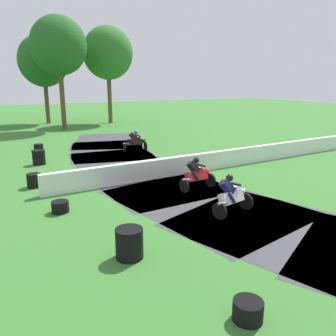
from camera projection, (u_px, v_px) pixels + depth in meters
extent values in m
plane|color=#38752D|center=(148.00, 179.00, 15.80)|extent=(120.00, 120.00, 0.00)
cube|color=#3D3D42|center=(109.00, 141.00, 26.20)|extent=(7.31, 8.57, 0.01)
cube|color=#3D3D42|center=(110.00, 150.00, 22.58)|extent=(6.55, 8.22, 0.01)
cube|color=#3D3D42|center=(121.00, 162.00, 19.09)|extent=(5.65, 7.70, 0.01)
cube|color=#3D3D42|center=(149.00, 179.00, 15.81)|extent=(5.27, 7.46, 0.01)
cube|color=#3D3D42|center=(202.00, 202.00, 12.80)|extent=(6.21, 8.04, 0.01)
cube|color=#3D3D42|center=(298.00, 234.00, 10.12)|extent=(7.03, 8.46, 0.01)
cube|color=white|center=(228.00, 158.00, 18.12)|extent=(19.32, 1.14, 0.90)
cylinder|color=black|center=(145.00, 146.00, 22.39)|extent=(0.21, 0.76, 0.76)
cylinder|color=black|center=(125.00, 147.00, 21.95)|extent=(0.21, 0.76, 0.76)
cube|color=black|center=(135.00, 142.00, 22.18)|extent=(1.05, 0.55, 0.47)
ellipsoid|color=black|center=(137.00, 138.00, 22.25)|extent=(0.49, 0.41, 0.31)
cone|color=black|center=(145.00, 140.00, 22.40)|extent=(0.43, 0.43, 0.48)
cylinder|color=#B2B2B7|center=(126.00, 144.00, 21.87)|extent=(0.42, 0.20, 0.18)
cube|color=#331919|center=(133.00, 137.00, 22.18)|extent=(0.52, 0.47, 0.63)
sphere|color=#1E7FE0|center=(136.00, 132.00, 22.26)|extent=(0.26, 0.26, 0.26)
cylinder|color=#331919|center=(136.00, 136.00, 22.44)|extent=(0.43, 0.21, 0.24)
cylinder|color=#331919|center=(138.00, 135.00, 22.10)|extent=(0.43, 0.21, 0.24)
cylinder|color=#331919|center=(131.00, 143.00, 22.30)|extent=(0.27, 0.24, 0.42)
cylinder|color=#331919|center=(133.00, 142.00, 21.96)|extent=(0.27, 0.24, 0.42)
cylinder|color=black|center=(211.00, 180.00, 14.64)|extent=(0.15, 0.77, 0.77)
cylinder|color=black|center=(184.00, 186.00, 13.89)|extent=(0.15, 0.77, 0.77)
cube|color=red|center=(196.00, 176.00, 14.27)|extent=(1.03, 0.48, 0.47)
ellipsoid|color=red|center=(199.00, 169.00, 14.38)|extent=(0.47, 0.38, 0.32)
cone|color=red|center=(208.00, 171.00, 14.64)|extent=(0.42, 0.45, 0.49)
cylinder|color=#B2B2B7|center=(187.00, 180.00, 13.85)|extent=(0.41, 0.12, 0.18)
cube|color=black|center=(193.00, 167.00, 14.25)|extent=(0.52, 0.46, 0.63)
sphere|color=black|center=(196.00, 160.00, 14.37)|extent=(0.26, 0.26, 0.26)
cylinder|color=black|center=(196.00, 166.00, 14.55)|extent=(0.43, 0.13, 0.25)
cylinder|color=black|center=(201.00, 165.00, 14.24)|extent=(0.43, 0.13, 0.25)
cylinder|color=black|center=(191.00, 177.00, 14.33)|extent=(0.28, 0.23, 0.42)
cylinder|color=black|center=(196.00, 176.00, 14.03)|extent=(0.28, 0.23, 0.42)
cylinder|color=black|center=(246.00, 201.00, 12.05)|extent=(0.24, 0.77, 0.77)
cylinder|color=black|center=(220.00, 211.00, 11.18)|extent=(0.24, 0.77, 0.77)
cube|color=silver|center=(231.00, 197.00, 11.62)|extent=(1.06, 0.59, 0.47)
ellipsoid|color=silver|center=(233.00, 189.00, 11.74)|extent=(0.50, 0.43, 0.32)
cone|color=silver|center=(243.00, 190.00, 12.05)|extent=(0.46, 0.46, 0.49)
cylinder|color=#B2B2B7|center=(223.00, 203.00, 11.15)|extent=(0.42, 0.17, 0.18)
cube|color=#1E1E4C|center=(227.00, 187.00, 11.58)|extent=(0.56, 0.44, 0.63)
sphere|color=black|center=(230.00, 178.00, 11.72)|extent=(0.26, 0.26, 0.26)
cylinder|color=#1E1E4C|center=(228.00, 185.00, 11.90)|extent=(0.44, 0.15, 0.25)
cylinder|color=#1E1E4C|center=(236.00, 184.00, 11.62)|extent=(0.44, 0.15, 0.25)
cylinder|color=#1E1E4C|center=(224.00, 198.00, 11.65)|extent=(0.31, 0.22, 0.42)
cylinder|color=#1E1E4C|center=(232.00, 198.00, 11.37)|extent=(0.31, 0.22, 0.42)
cylinder|color=black|center=(39.00, 149.00, 22.57)|extent=(0.60, 0.60, 0.20)
cylinder|color=black|center=(38.00, 146.00, 22.52)|extent=(0.60, 0.60, 0.20)
cylinder|color=black|center=(39.00, 163.00, 18.63)|extent=(0.68, 0.68, 0.20)
cylinder|color=black|center=(39.00, 159.00, 18.58)|extent=(0.68, 0.68, 0.20)
cylinder|color=black|center=(39.00, 156.00, 18.53)|extent=(0.68, 0.68, 0.20)
cylinder|color=black|center=(38.00, 152.00, 18.48)|extent=(0.68, 0.68, 0.20)
cylinder|color=black|center=(34.00, 185.00, 14.61)|extent=(0.58, 0.58, 0.20)
cylinder|color=black|center=(34.00, 180.00, 14.56)|extent=(0.58, 0.58, 0.20)
cylinder|color=black|center=(33.00, 176.00, 14.51)|extent=(0.58, 0.58, 0.20)
cylinder|color=black|center=(60.00, 209.00, 11.80)|extent=(0.59, 0.59, 0.20)
cylinder|color=black|center=(60.00, 204.00, 11.75)|extent=(0.59, 0.59, 0.20)
cylinder|color=black|center=(130.00, 254.00, 8.76)|extent=(0.71, 0.71, 0.20)
cylinder|color=black|center=(129.00, 247.00, 8.71)|extent=(0.71, 0.71, 0.20)
cylinder|color=black|center=(129.00, 240.00, 8.66)|extent=(0.71, 0.71, 0.20)
cylinder|color=black|center=(129.00, 232.00, 8.61)|extent=(0.71, 0.71, 0.20)
cylinder|color=black|center=(248.00, 315.00, 6.46)|extent=(0.59, 0.59, 0.20)
cylinder|color=black|center=(248.00, 306.00, 6.41)|extent=(0.59, 0.59, 0.20)
cylinder|color=brown|center=(63.00, 100.00, 31.85)|extent=(0.44, 0.44, 5.45)
ellipsoid|color=#235B23|center=(58.00, 45.00, 30.65)|extent=(5.03, 5.03, 5.28)
cylinder|color=brown|center=(110.00, 99.00, 36.91)|extent=(0.44, 0.44, 5.13)
ellipsoid|color=#2D6B28|center=(108.00, 53.00, 35.73)|extent=(5.24, 5.24, 5.51)
cylinder|color=brown|center=(47.00, 103.00, 36.65)|extent=(0.44, 0.44, 4.38)
ellipsoid|color=#235B23|center=(43.00, 61.00, 35.57)|extent=(5.15, 5.15, 5.41)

